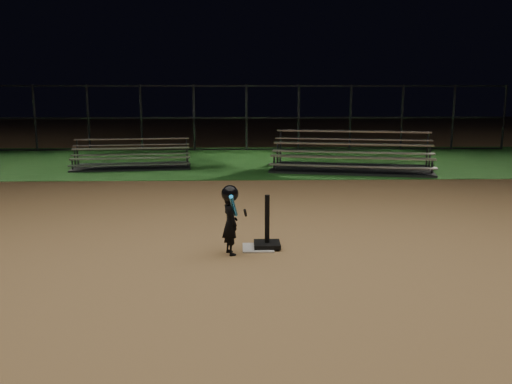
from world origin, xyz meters
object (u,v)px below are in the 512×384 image
Objects in this scene: child_batter at (230,218)px; bleacher_left at (132,162)px; bleacher_right at (351,163)px; home_plate at (258,248)px; batting_tee at (267,237)px.

child_batter is 9.20m from bleacher_left.
child_batter is at bearing -100.34° from bleacher_right.
home_plate is 0.12× the size of bleacher_left.
home_plate is at bearing -165.52° from batting_tee.
batting_tee is at bearing -97.69° from bleacher_right.
child_batter is 8.59m from bleacher_right.
child_batter is at bearing -77.67° from bleacher_left.
bleacher_left is at bearing 113.35° from batting_tee.
child_batter reaches higher than bleacher_left.
batting_tee is 0.78× the size of child_batter.
bleacher_left is 0.74× the size of bleacher_right.
bleacher_right is (6.44, -0.76, 0.05)m from bleacher_left.
bleacher_right is at bearing -44.59° from child_batter.
bleacher_right is (2.96, 7.66, 0.22)m from home_plate.
bleacher_left is (-3.62, 8.38, 0.01)m from batting_tee.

